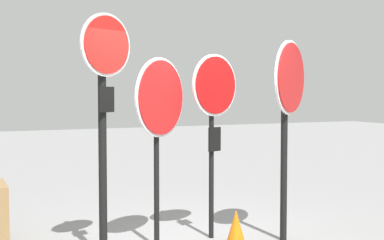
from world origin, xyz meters
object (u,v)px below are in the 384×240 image
stop_sign_1 (160,109)px  stop_sign_3 (289,99)px  traffic_cone_0 (236,235)px  stop_sign_2 (214,103)px  stop_sign_0 (104,95)px

stop_sign_1 → stop_sign_3: stop_sign_3 is taller
stop_sign_3 → traffic_cone_0: (-0.92, -0.35, -1.48)m
stop_sign_2 → traffic_cone_0: 1.66m
stop_sign_2 → stop_sign_3: (0.77, -0.47, 0.05)m
stop_sign_2 → stop_sign_3: size_ratio=0.93×
stop_sign_3 → traffic_cone_0: 1.78m
stop_sign_0 → stop_sign_2: stop_sign_0 is taller
stop_sign_0 → traffic_cone_0: (1.33, -0.51, -1.54)m
stop_sign_0 → stop_sign_2: size_ratio=1.16×
stop_sign_3 → traffic_cone_0: stop_sign_3 is taller
stop_sign_1 → traffic_cone_0: 1.67m
stop_sign_1 → stop_sign_3: (1.54, -0.36, 0.11)m
stop_sign_2 → stop_sign_3: bearing=-51.5°
traffic_cone_0 → stop_sign_0: bearing=159.2°
stop_sign_1 → stop_sign_2: stop_sign_2 is taller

